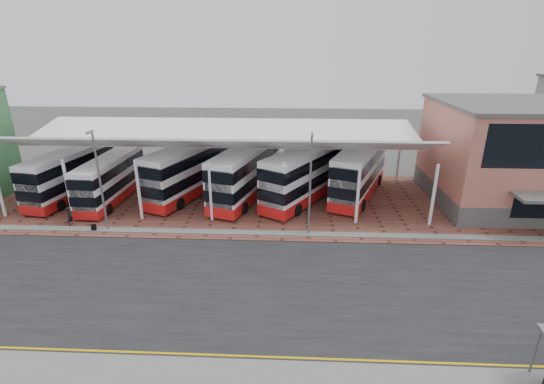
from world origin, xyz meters
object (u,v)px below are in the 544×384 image
object	(u,v)px
bus_5	(360,171)
pedestrian	(70,216)
terminal	(541,154)
bus_4	(306,174)
bus_2	(190,170)
bus_0	(71,174)
bus_3	(246,173)
bus_1	(111,179)

from	to	relation	value
bus_5	pedestrian	size ratio (longest dim) A/B	7.53
terminal	pedestrian	distance (m)	41.12
pedestrian	bus_4	bearing A→B (deg)	-65.10
bus_2	bus_4	xyz separation A→B (m)	(11.22, -0.88, 0.01)
bus_0	bus_5	size ratio (longest dim) A/B	0.93
bus_0	bus_4	xyz separation A→B (m)	(22.47, 0.22, 0.23)
terminal	bus_3	size ratio (longest dim) A/B	1.51
bus_1	bus_2	world-z (taller)	bus_2
bus_3	bus_5	xyz separation A→B (m)	(10.85, 1.11, -0.03)
bus_0	bus_1	size ratio (longest dim) A/B	1.09
bus_0	bus_3	bearing A→B (deg)	10.81
terminal	bus_3	world-z (taller)	terminal
bus_0	pedestrian	world-z (taller)	bus_0
bus_3	bus_2	bearing A→B (deg)	-170.45
bus_0	terminal	bearing A→B (deg)	9.89
bus_4	bus_2	bearing A→B (deg)	-153.34
terminal	bus_2	xyz separation A→B (m)	(-32.21, 0.65, -2.17)
pedestrian	bus_1	bearing A→B (deg)	-6.14
bus_2	pedestrian	world-z (taller)	bus_2
bus_0	bus_1	world-z (taller)	bus_0
bus_0	pedestrian	xyz separation A→B (m)	(3.11, -6.48, -1.43)
bus_2	bus_3	bearing A→B (deg)	13.71
bus_2	terminal	bearing A→B (deg)	19.34
bus_3	pedestrian	xyz separation A→B (m)	(-13.67, -6.93, -1.64)
bus_1	bus_3	size ratio (longest dim) A/B	0.84
bus_5	pedestrian	world-z (taller)	bus_5
bus_3	terminal	bearing A→B (deg)	16.35
bus_1	bus_4	size ratio (longest dim) A/B	0.87
bus_5	pedestrian	bearing A→B (deg)	-139.49
terminal	bus_5	xyz separation A→B (m)	(-15.83, 1.11, -2.20)
terminal	bus_0	bearing A→B (deg)	-179.41
terminal	pedestrian	world-z (taller)	terminal
bus_0	bus_3	distance (m)	16.79
bus_2	bus_5	xyz separation A→B (m)	(16.38, 0.45, -0.03)
terminal	bus_2	distance (m)	32.29
bus_1	bus_5	world-z (taller)	bus_5
terminal	bus_4	distance (m)	21.11
bus_3	bus_5	size ratio (longest dim) A/B	1.02
bus_1	bus_2	xyz separation A→B (m)	(6.96, 2.03, 0.37)
terminal	bus_3	xyz separation A→B (m)	(-26.68, -0.01, -2.17)
bus_0	bus_2	distance (m)	11.31
bus_3	pedestrian	size ratio (longest dim) A/B	7.71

